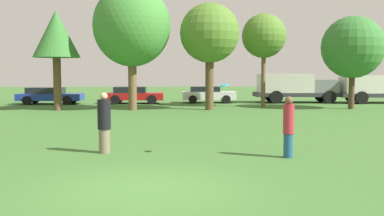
# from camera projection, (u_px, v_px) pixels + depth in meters

# --- Properties ---
(ground_plane) EXTENTS (120.00, 120.00, 0.00)m
(ground_plane) POSITION_uv_depth(u_px,v_px,m) (145.00, 189.00, 8.83)
(ground_plane) COLOR #3D6B2D
(person_thrower) EXTENTS (0.38, 0.38, 1.75)m
(person_thrower) POSITION_uv_depth(u_px,v_px,m) (104.00, 123.00, 12.67)
(person_thrower) COLOR #726651
(person_thrower) RESTS_ON ground
(person_catcher) EXTENTS (0.30, 0.30, 1.67)m
(person_catcher) POSITION_uv_depth(u_px,v_px,m) (288.00, 126.00, 11.98)
(person_catcher) COLOR navy
(person_catcher) RESTS_ON ground
(frisbee) EXTENTS (0.28, 0.28, 0.10)m
(frisbee) POSITION_uv_depth(u_px,v_px,m) (223.00, 85.00, 11.96)
(frisbee) COLOR #19B2D8
(tree_1) EXTENTS (2.80, 2.80, 5.98)m
(tree_1) POSITION_uv_depth(u_px,v_px,m) (56.00, 35.00, 26.39)
(tree_1) COLOR brown
(tree_1) RESTS_ON ground
(tree_2) EXTENTS (4.66, 4.66, 7.56)m
(tree_2) POSITION_uv_depth(u_px,v_px,m) (132.00, 26.00, 26.59)
(tree_2) COLOR brown
(tree_2) RESTS_ON ground
(tree_3) EXTENTS (3.62, 3.62, 6.48)m
(tree_3) POSITION_uv_depth(u_px,v_px,m) (210.00, 34.00, 26.76)
(tree_3) COLOR brown
(tree_3) RESTS_ON ground
(tree_4) EXTENTS (2.88, 2.88, 6.10)m
(tree_4) POSITION_uv_depth(u_px,v_px,m) (264.00, 36.00, 28.78)
(tree_4) COLOR brown
(tree_4) RESTS_ON ground
(tree_5) EXTENTS (3.86, 3.86, 5.78)m
(tree_5) POSITION_uv_depth(u_px,v_px,m) (353.00, 47.00, 27.43)
(tree_5) COLOR #473323
(tree_5) RESTS_ON ground
(parked_car_blue) EXTENTS (4.56, 2.02, 1.21)m
(parked_car_blue) POSITION_uv_depth(u_px,v_px,m) (49.00, 95.00, 31.83)
(parked_car_blue) COLOR #1E389E
(parked_car_blue) RESTS_ON ground
(parked_car_red) EXTENTS (4.20, 2.07, 1.24)m
(parked_car_red) POSITION_uv_depth(u_px,v_px,m) (134.00, 95.00, 32.26)
(parked_car_red) COLOR red
(parked_car_red) RESTS_ON ground
(parked_car_white) EXTENTS (3.98, 1.93, 1.23)m
(parked_car_white) POSITION_uv_depth(u_px,v_px,m) (208.00, 94.00, 33.12)
(parked_car_white) COLOR silver
(parked_car_white) RESTS_ON ground
(delivery_truck_grey) EXTENTS (6.32, 2.40, 2.14)m
(delivery_truck_grey) POSITION_uv_depth(u_px,v_px,m) (295.00, 87.00, 33.22)
(delivery_truck_grey) COLOR #2D2D33
(delivery_truck_grey) RESTS_ON ground
(delivery_truck_silver) EXTENTS (6.01, 2.29, 2.03)m
(delivery_truck_silver) POSITION_uv_depth(u_px,v_px,m) (377.00, 88.00, 32.76)
(delivery_truck_silver) COLOR #2D2D33
(delivery_truck_silver) RESTS_ON ground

